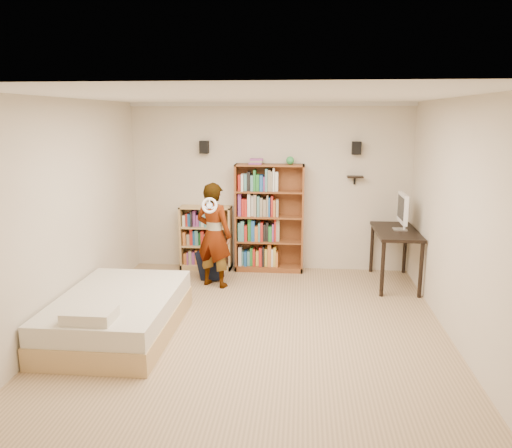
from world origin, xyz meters
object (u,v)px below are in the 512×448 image
at_px(tall_bookshelf, 269,218).
at_px(person, 214,235).
at_px(daybed, 118,309).
at_px(low_bookshelf, 206,238).
at_px(computer_desk, 395,257).

height_order(tall_bookshelf, person, tall_bookshelf).
height_order(daybed, person, person).
bearing_deg(low_bookshelf, person, -71.38).
bearing_deg(daybed, low_bookshelf, 78.16).
bearing_deg(computer_desk, tall_bookshelf, 165.37).
relative_size(tall_bookshelf, daybed, 0.87).
height_order(computer_desk, daybed, computer_desk).
height_order(computer_desk, person, person).
xyz_separation_m(tall_bookshelf, low_bookshelf, (-1.04, 0.00, -0.35)).
distance_m(daybed, person, 1.99).
bearing_deg(tall_bookshelf, person, -132.18).
relative_size(tall_bookshelf, low_bookshelf, 1.66).
distance_m(computer_desk, daybed, 4.08).
relative_size(tall_bookshelf, computer_desk, 1.42).
xyz_separation_m(low_bookshelf, computer_desk, (2.96, -0.50, -0.11)).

